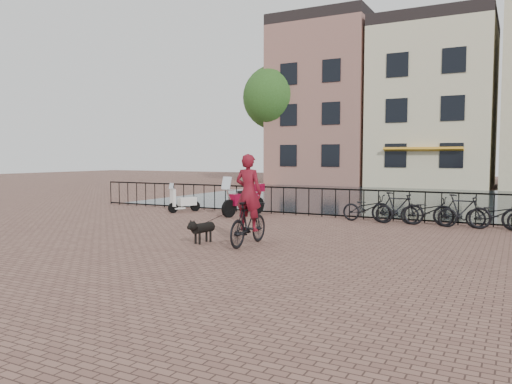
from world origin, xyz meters
The scene contains 15 objects.
ground centered at (0.00, 0.00, 0.00)m, with size 100.00×100.00×0.00m, color brown.
canal_water centered at (0.00, 17.30, 0.00)m, with size 20.00×20.00×0.00m, color black.
railing centered at (0.00, 8.00, 0.50)m, with size 20.00×0.05×1.02m.
canal_house_left centered at (-7.50, 30.00, 6.40)m, with size 7.50×9.00×12.80m.
canal_house_mid centered at (0.50, 30.00, 5.90)m, with size 8.00×9.50×11.80m.
tree_far_left centered at (-11.00, 27.00, 6.73)m, with size 5.04×5.04×9.27m.
cyclist centered at (0.43, 1.81, 0.97)m, with size 0.82×1.89×2.57m.
dog centered at (-0.73, 1.58, 0.30)m, with size 0.41×0.92×0.60m.
motorcycle centered at (-2.64, 7.05, 0.73)m, with size 0.92×2.11×1.47m.
scooter centered at (-5.21, 6.96, 0.58)m, with size 0.82×1.29×1.16m.
parked_bike_0 centered at (1.80, 7.40, 0.45)m, with size 0.60×1.72×0.90m, color black.
parked_bike_1 centered at (2.75, 7.40, 0.50)m, with size 0.47×1.66×1.00m, color black.
parked_bike_2 centered at (3.70, 7.40, 0.45)m, with size 0.60×1.72×0.90m, color black.
parked_bike_3 centered at (4.65, 7.40, 0.50)m, with size 0.47×1.66×1.00m, color black.
parked_bike_4 centered at (5.60, 7.40, 0.45)m, with size 0.60×1.72×0.90m, color black.
Camera 1 is at (6.14, -8.61, 2.14)m, focal length 35.00 mm.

